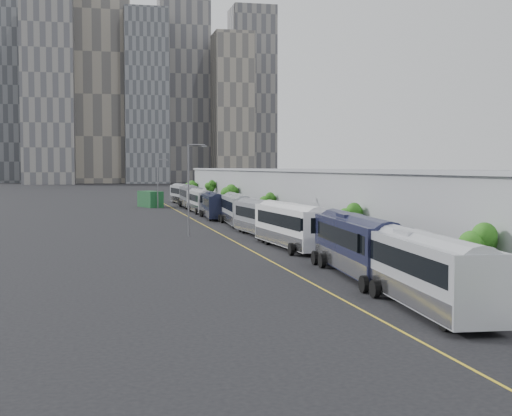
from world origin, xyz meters
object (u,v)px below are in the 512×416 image
object	(u,v)px
bus_2	(291,230)
suv	(149,198)
bus_6	(200,203)
street_lamp_near	(190,184)
bus_1	(358,250)
bus_5	(214,208)
bus_0	(425,277)
street_lamp_far	(159,180)
bus_8	(183,195)
bus_7	(191,198)
bus_4	(237,212)
shipping_container	(150,199)
bus_3	(261,221)

from	to	relation	value
bus_2	suv	distance (m)	93.92
bus_6	street_lamp_near	xyz separation A→B (m)	(-6.69, -39.25, 4.03)
bus_1	bus_5	xyz separation A→B (m)	(-0.98, 55.30, -0.17)
bus_6	bus_0	bearing A→B (deg)	-90.66
bus_1	street_lamp_far	size ratio (longest dim) A/B	1.60
bus_6	bus_8	bearing A→B (deg)	88.12
bus_0	bus_7	xyz separation A→B (m)	(0.10, 95.17, 0.06)
bus_4	shipping_container	size ratio (longest dim) A/B	2.04
bus_8	street_lamp_near	world-z (taller)	street_lamp_near
bus_1	bus_4	bearing A→B (deg)	94.59
bus_3	bus_4	xyz separation A→B (m)	(0.24, 14.73, 0.07)
bus_4	bus_8	distance (m)	54.81
bus_6	street_lamp_near	distance (m)	40.02
bus_2	bus_4	distance (m)	26.99
bus_6	street_lamp_near	size ratio (longest dim) A/B	1.31
bus_2	suv	xyz separation A→B (m)	(-6.23, 93.71, -1.01)
bus_1	bus_7	size ratio (longest dim) A/B	1.00
bus_0	bus_4	distance (m)	55.12
bus_2	suv	bearing A→B (deg)	90.21
bus_8	suv	distance (m)	13.39
bus_7	street_lamp_near	xyz separation A→B (m)	(-6.94, -53.52, 3.89)
bus_0	bus_4	bearing A→B (deg)	93.69
bus_1	bus_5	size ratio (longest dim) A/B	1.11
bus_6	shipping_container	xyz separation A→B (m)	(-6.76, 18.04, -0.11)
bus_4	street_lamp_far	bearing A→B (deg)	102.99
bus_4	street_lamp_far	distance (m)	40.36
street_lamp_far	shipping_container	distance (m)	5.66
bus_7	bus_8	distance (m)	14.76
bus_6	bus_3	bearing A→B (deg)	-89.64
bus_5	bus_8	distance (m)	42.65
bus_3	shipping_container	world-z (taller)	bus_3
bus_7	suv	bearing A→B (deg)	103.52
bus_5	bus_7	xyz separation A→B (m)	(0.24, 27.89, 0.17)
bus_0	bus_1	size ratio (longest dim) A/B	0.97
suv	bus_2	bearing A→B (deg)	-73.28
bus_1	bus_8	world-z (taller)	bus_1
street_lamp_far	bus_8	bearing A→B (deg)	68.08
bus_2	shipping_container	size ratio (longest dim) A/B	2.09
bus_3	suv	distance (m)	81.69
bus_1	street_lamp_far	xyz separation A→B (m)	(-6.52, 82.81, 3.40)
bus_1	bus_7	bearing A→B (deg)	95.16
bus_6	shipping_container	bearing A→B (deg)	109.77
bus_0	bus_5	bearing A→B (deg)	94.73
shipping_container	bus_0	bearing A→B (deg)	-103.34
bus_3	street_lamp_near	size ratio (longest dim) A/B	1.34
street_lamp_near	street_lamp_far	world-z (taller)	street_lamp_near
bus_8	bus_0	bearing A→B (deg)	-94.86
bus_3	bus_5	bearing A→B (deg)	87.42
bus_5	street_lamp_near	bearing A→B (deg)	-101.13
bus_2	suv	size ratio (longest dim) A/B	2.74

